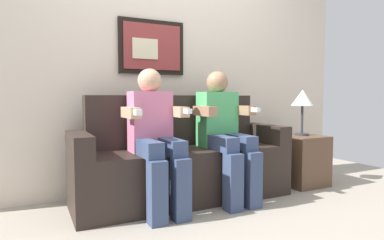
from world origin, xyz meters
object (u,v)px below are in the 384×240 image
at_px(person_on_right, 224,130).
at_px(side_table_right, 302,160).
at_px(person_on_left, 155,133).
at_px(couch, 183,163).
at_px(table_lamp, 302,100).

bearing_deg(person_on_right, side_table_right, 3.62).
distance_m(person_on_left, person_on_right, 0.62).
bearing_deg(person_on_right, person_on_left, -179.96).
relative_size(couch, side_table_right, 3.70).
height_order(couch, person_on_right, person_on_right).
height_order(person_on_right, side_table_right, person_on_right).
distance_m(side_table_right, table_lamp, 0.61).
bearing_deg(couch, person_on_right, -28.09).
relative_size(person_on_right, side_table_right, 2.22).
bearing_deg(person_on_left, couch, 28.18).
distance_m(person_on_left, side_table_right, 1.63).
bearing_deg(couch, side_table_right, -4.74).
bearing_deg(person_on_left, table_lamp, 3.16).
height_order(couch, person_on_left, person_on_left).
xyz_separation_m(couch, person_on_right, (0.31, -0.17, 0.29)).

